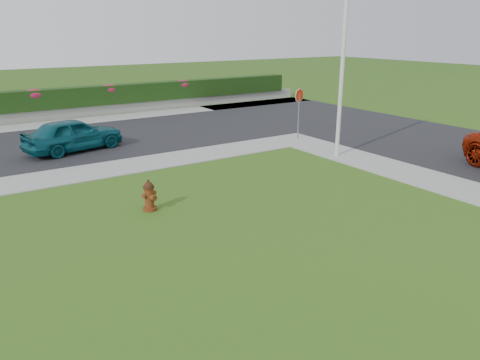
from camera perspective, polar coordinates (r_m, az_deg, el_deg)
ground at (r=10.90m, az=8.44°, el=-8.71°), size 120.00×120.00×0.00m
street_right at (r=22.25m, az=25.11°, el=3.64°), size 8.00×32.00×0.04m
curb_corner at (r=21.70m, az=6.63°, el=4.90°), size 2.00×2.00×0.04m
sidewalk_beyond at (r=27.22m, az=-20.97°, el=6.48°), size 34.00×2.00×0.04m
retaining_wall at (r=28.62m, az=-21.72°, el=7.47°), size 34.00×0.40×0.60m
hedge at (r=28.59m, az=-21.96°, el=9.17°), size 32.00×0.90×1.10m
fire_hydrant at (r=13.28m, az=-11.00°, el=-1.92°), size 0.46×0.44×0.89m
sedan_teal at (r=20.55m, az=-19.66°, el=5.26°), size 4.28×2.51×1.37m
utility_pole at (r=18.63m, az=12.32°, el=12.60°), size 0.16×0.16×6.53m
stop_sign at (r=21.62m, az=7.21°, el=9.40°), size 0.62×0.18×2.33m
flower_clump_d at (r=28.29m, az=-23.79°, el=9.50°), size 1.24×0.80×0.62m
flower_clump_e at (r=29.28m, az=-15.62°, el=10.59°), size 1.19×0.76×0.59m
flower_clump_f at (r=31.09m, az=-7.01°, el=11.48°), size 1.22×0.78×0.61m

